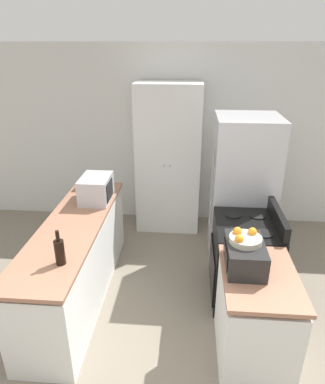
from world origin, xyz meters
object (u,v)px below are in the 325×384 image
(refrigerator, at_px, (242,191))
(wine_bottle, at_px, (60,251))
(stove, at_px, (244,260))
(toaster_oven, at_px, (245,255))
(fruit_bowl, at_px, (245,238))
(microwave, at_px, (96,189))
(pantry_cabinet, at_px, (168,159))

(refrigerator, xyz_separation_m, wine_bottle, (-1.70, -1.60, 0.10))
(stove, height_order, toaster_oven, toaster_oven)
(stove, bearing_deg, wine_bottle, -153.90)
(refrigerator, distance_m, fruit_bowl, 1.53)
(refrigerator, distance_m, toaster_oven, 1.53)
(refrigerator, relative_size, microwave, 4.06)
(toaster_oven, height_order, fruit_bowl, fruit_bowl)
(pantry_cabinet, height_order, toaster_oven, pantry_cabinet)
(fruit_bowl, bearing_deg, stove, 77.95)
(pantry_cabinet, distance_m, microwave, 1.33)
(pantry_cabinet, xyz_separation_m, wine_bottle, (-0.74, -2.35, -0.04))
(wine_bottle, xyz_separation_m, toaster_oven, (1.51, 0.08, -0.01))
(microwave, relative_size, wine_bottle, 1.45)
(wine_bottle, bearing_deg, stove, 26.10)
(pantry_cabinet, relative_size, microwave, 4.68)
(wine_bottle, height_order, toaster_oven, wine_bottle)
(microwave, bearing_deg, stove, -14.89)
(pantry_cabinet, height_order, fruit_bowl, pantry_cabinet)
(refrigerator, distance_m, wine_bottle, 2.34)
(refrigerator, height_order, fruit_bowl, refrigerator)
(stove, relative_size, microwave, 2.34)
(wine_bottle, bearing_deg, pantry_cabinet, 72.48)
(stove, height_order, wine_bottle, wine_bottle)
(pantry_cabinet, bearing_deg, stove, -59.39)
(microwave, distance_m, wine_bottle, 1.25)
(microwave, xyz_separation_m, fruit_bowl, (1.52, -1.15, 0.11))
(stove, distance_m, refrigerator, 0.92)
(toaster_oven, relative_size, fruit_bowl, 1.76)
(toaster_oven, bearing_deg, microwave, 142.62)
(pantry_cabinet, xyz_separation_m, refrigerator, (0.95, -0.74, -0.14))
(refrigerator, xyz_separation_m, microwave, (-1.72, -0.35, 0.13))
(pantry_cabinet, bearing_deg, fruit_bowl, -71.28)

